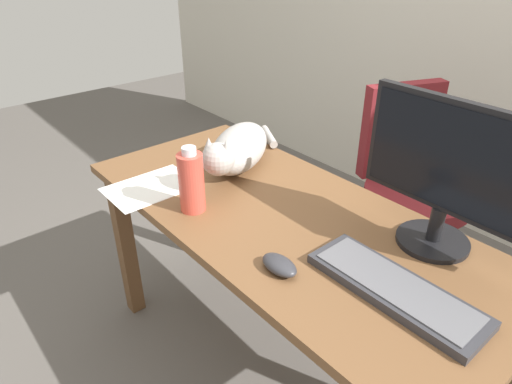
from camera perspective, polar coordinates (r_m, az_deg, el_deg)
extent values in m
plane|color=#59544F|center=(1.89, 2.80, -21.40)|extent=(8.00, 8.00, 0.00)
cube|color=brown|center=(1.42, 3.49, -3.24)|extent=(1.45, 0.64, 0.03)
cube|color=brown|center=(1.97, -16.14, -6.56)|extent=(0.06, 0.06, 0.69)
cube|color=brown|center=(2.18, -3.82, -1.49)|extent=(0.06, 0.06, 0.69)
cylinder|color=black|center=(2.28, 17.57, -11.53)|extent=(0.48, 0.48, 0.04)
cylinder|color=black|center=(2.15, 18.49, -6.95)|extent=(0.06, 0.06, 0.49)
cylinder|color=maroon|center=(2.00, 19.73, -0.56)|extent=(0.44, 0.44, 0.06)
cube|color=maroon|center=(2.04, 17.83, 7.57)|extent=(0.19, 0.35, 0.40)
cylinder|color=black|center=(1.37, 21.41, -5.75)|extent=(0.20, 0.20, 0.01)
cylinder|color=black|center=(1.34, 21.86, -3.74)|extent=(0.04, 0.04, 0.10)
cube|color=black|center=(1.25, 23.56, 3.98)|extent=(0.48, 0.03, 0.30)
cube|color=black|center=(1.23, 23.23, 3.80)|extent=(0.45, 0.01, 0.27)
cube|color=#333338|center=(1.16, 17.16, -11.66)|extent=(0.44, 0.15, 0.02)
cube|color=slate|center=(1.15, 17.27, -11.14)|extent=(0.40, 0.12, 0.00)
ellipsoid|color=#B2ADA8|center=(1.67, -2.08, 5.65)|extent=(0.35, 0.40, 0.15)
sphere|color=#B2ADA8|center=(1.47, -4.81, 4.17)|extent=(0.11, 0.11, 0.11)
cone|color=#B2ADA8|center=(1.44, -3.76, 5.81)|extent=(0.04, 0.04, 0.04)
cone|color=#B2ADA8|center=(1.46, -6.01, 6.07)|extent=(0.04, 0.04, 0.04)
cylinder|color=#B2ADA8|center=(1.91, 1.64, 7.04)|extent=(0.17, 0.11, 0.03)
ellipsoid|color=#333338|center=(1.17, 2.98, -9.20)|extent=(0.11, 0.06, 0.04)
cube|color=white|center=(1.59, -13.13, 0.61)|extent=(0.21, 0.30, 0.00)
cylinder|color=#D84C3D|center=(1.40, -8.17, 1.17)|extent=(0.08, 0.08, 0.19)
cylinder|color=silver|center=(1.35, -8.50, 5.16)|extent=(0.04, 0.04, 0.02)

